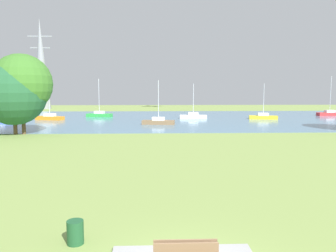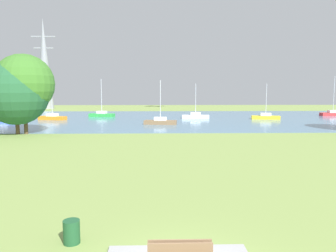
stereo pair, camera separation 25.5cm
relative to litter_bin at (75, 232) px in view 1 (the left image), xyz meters
name	(u,v)px [view 1 (the left image)]	position (x,y,z in m)	size (l,w,h in m)	color
ground_plane	(165,145)	(3.53, 19.98, -0.40)	(160.00, 160.00, 0.00)	#7F994C
litter_bin	(75,232)	(0.00, 0.00, 0.00)	(0.56, 0.56, 0.80)	#1E512D
water_surface	(160,119)	(3.53, 47.98, -0.39)	(140.00, 40.00, 0.02)	teal
sailboat_yellow	(263,117)	(21.50, 46.13, 0.05)	(5.01, 2.50, 6.18)	yellow
sailboat_white	(193,116)	(9.42, 48.04, 0.05)	(4.88, 1.78, 6.19)	white
sailboat_brown	(158,121)	(3.10, 37.98, 0.06)	(4.97, 2.21, 6.51)	brown
sailboat_green	(99,114)	(-8.01, 52.13, 0.07)	(5.01, 2.48, 7.16)	green
sailboat_red	(330,113)	(37.25, 53.42, 0.07)	(4.84, 1.64, 7.76)	red
sailboat_orange	(50,117)	(-15.36, 46.00, 0.05)	(5.03, 2.84, 5.33)	orange
tree_east_far	(14,93)	(-13.49, 27.66, 4.41)	(7.44, 7.44, 8.53)	brown
tree_west_near	(22,84)	(-12.64, 27.95, 5.42)	(6.84, 6.84, 9.25)	brown
electricity_pylon	(41,64)	(-27.93, 79.82, 11.62)	(6.40, 4.40, 24.01)	gray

